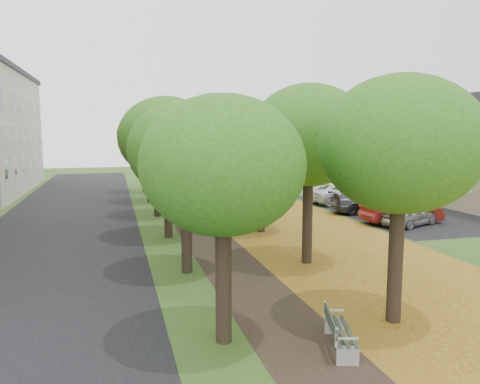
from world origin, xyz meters
TOP-DOWN VIEW (x-y plane):
  - ground at (0.00, 0.00)m, footprint 120.00×120.00m
  - street_asphalt at (-7.50, 15.00)m, footprint 8.00×70.00m
  - footpath at (0.00, 15.00)m, footprint 3.20×70.00m
  - leaf_verge at (5.00, 15.00)m, footprint 7.50×70.00m
  - parking_lot at (13.50, 16.00)m, footprint 9.00×16.00m
  - tree_row_west at (-2.20, 15.00)m, footprint 4.32×34.32m
  - tree_row_east at (2.60, 15.00)m, footprint 4.32×34.32m
  - bench at (0.37, -1.10)m, footprint 1.00×1.88m
  - car_silver at (11.00, 11.30)m, footprint 3.98×2.81m
  - car_red at (11.00, 12.07)m, footprint 4.61×1.62m
  - car_grey at (11.00, 15.55)m, footprint 5.16×2.54m
  - car_white at (11.36, 19.66)m, footprint 5.62×3.08m

SIDE VIEW (x-z plane):
  - ground at x=0.00m, z-range 0.00..0.00m
  - street_asphalt at x=-7.50m, z-range 0.00..0.01m
  - parking_lot at x=13.50m, z-range 0.00..0.01m
  - footpath at x=0.00m, z-range 0.00..0.01m
  - leaf_verge at x=5.00m, z-range 0.00..0.01m
  - bench at x=0.37m, z-range 0.02..0.87m
  - car_silver at x=11.00m, z-range 0.00..1.26m
  - car_grey at x=11.00m, z-range 0.00..1.44m
  - car_white at x=11.36m, z-range 0.00..1.49m
  - car_red at x=11.00m, z-range 0.00..1.52m
  - tree_row_west at x=-2.20m, z-range 1.42..7.98m
  - tree_row_east at x=2.60m, z-range 1.42..7.98m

